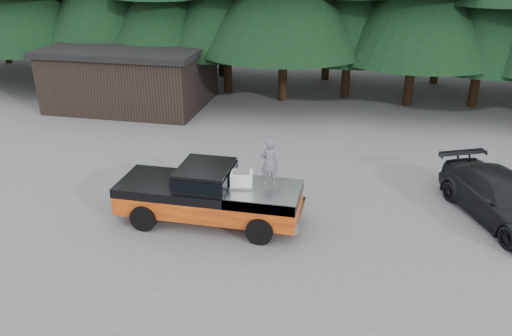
% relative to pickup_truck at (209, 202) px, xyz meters
% --- Properties ---
extents(ground, '(120.00, 120.00, 0.00)m').
position_rel_pickup_truck_xyz_m(ground, '(1.04, -0.33, -0.67)').
color(ground, '#525255').
rests_on(ground, ground).
extents(pickup_truck, '(6.00, 2.04, 1.33)m').
position_rel_pickup_truck_xyz_m(pickup_truck, '(0.00, 0.00, 0.00)').
color(pickup_truck, orange).
rests_on(pickup_truck, ground).
extents(truck_cab, '(1.66, 1.90, 0.59)m').
position_rel_pickup_truck_xyz_m(truck_cab, '(-0.10, 0.00, 0.96)').
color(truck_cab, black).
rests_on(truck_cab, pickup_truck).
extents(air_compressor, '(0.75, 0.65, 0.46)m').
position_rel_pickup_truck_xyz_m(air_compressor, '(1.06, 0.05, 0.89)').
color(air_compressor, silver).
rests_on(air_compressor, pickup_truck).
extents(man_on_bed, '(0.62, 0.47, 1.55)m').
position_rel_pickup_truck_xyz_m(man_on_bed, '(1.89, 0.28, 1.44)').
color(man_on_bed, '#595961').
rests_on(man_on_bed, pickup_truck).
extents(parked_car, '(3.98, 5.54, 1.49)m').
position_rel_pickup_truck_xyz_m(parked_car, '(9.21, 2.08, 0.08)').
color(parked_car, black).
rests_on(parked_car, ground).
extents(utility_building, '(8.40, 6.40, 3.30)m').
position_rel_pickup_truck_xyz_m(utility_building, '(-7.96, 11.67, 1.00)').
color(utility_building, black).
rests_on(utility_building, ground).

